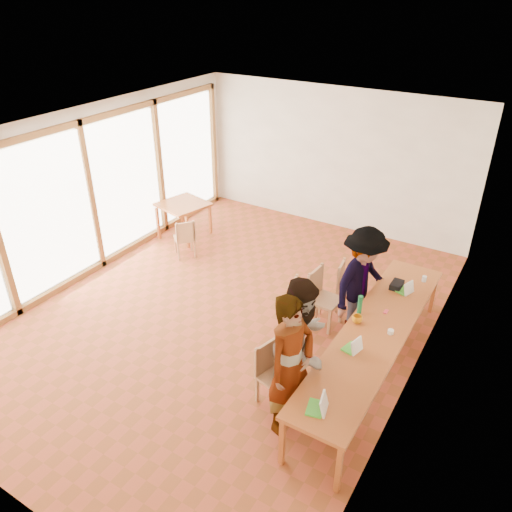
{
  "coord_description": "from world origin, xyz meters",
  "views": [
    {
      "loc": [
        3.91,
        -5.54,
        4.86
      ],
      "look_at": [
        0.41,
        0.19,
        1.1
      ],
      "focal_mm": 35.0,
      "sensor_mm": 36.0,
      "label": 1
    }
  ],
  "objects": [
    {
      "name": "ground",
      "position": [
        0.0,
        0.0,
        0.0
      ],
      "size": [
        8.0,
        8.0,
        0.0
      ],
      "primitive_type": "plane",
      "color": "#A44427",
      "rests_on": "ground"
    },
    {
      "name": "wall_back",
      "position": [
        0.0,
        4.0,
        1.5
      ],
      "size": [
        6.0,
        0.1,
        3.0
      ],
      "primitive_type": "cube",
      "color": "white",
      "rests_on": "ground"
    },
    {
      "name": "wall_right",
      "position": [
        3.0,
        0.0,
        1.5
      ],
      "size": [
        0.1,
        8.0,
        3.0
      ],
      "primitive_type": "cube",
      "color": "white",
      "rests_on": "ground"
    },
    {
      "name": "window_wall",
      "position": [
        -2.96,
        0.0,
        1.5
      ],
      "size": [
        0.1,
        8.0,
        3.0
      ],
      "primitive_type": "cube",
      "color": "white",
      "rests_on": "ground"
    },
    {
      "name": "ceiling",
      "position": [
        0.0,
        0.0,
        3.02
      ],
      "size": [
        6.0,
        8.0,
        0.04
      ],
      "primitive_type": "cube",
      "color": "white",
      "rests_on": "wall_back"
    },
    {
      "name": "communal_table",
      "position": [
        2.5,
        -0.18,
        0.7
      ],
      "size": [
        0.8,
        4.0,
        0.75
      ],
      "color": "#AE5C26",
      "rests_on": "ground"
    },
    {
      "name": "side_table",
      "position": [
        -2.38,
        1.84,
        0.67
      ],
      "size": [
        0.9,
        0.9,
        0.75
      ],
      "rotation": [
        0.0,
        0.0,
        -0.24
      ],
      "color": "#AE5C26",
      "rests_on": "ground"
    },
    {
      "name": "chair_near",
      "position": [
        1.55,
        -1.31,
        0.53
      ],
      "size": [
        0.49,
        0.49,
        0.46
      ],
      "rotation": [
        0.0,
        0.0,
        -0.25
      ],
      "color": "tan",
      "rests_on": "ground"
    },
    {
      "name": "chair_mid",
      "position": [
        1.14,
        0.22,
        0.52
      ],
      "size": [
        0.45,
        0.45,
        0.46
      ],
      "rotation": [
        0.0,
        0.0,
        0.14
      ],
      "color": "tan",
      "rests_on": "ground"
    },
    {
      "name": "chair_far",
      "position": [
        1.37,
        0.54,
        0.58
      ],
      "size": [
        0.47,
        0.47,
        0.51
      ],
      "rotation": [
        0.0,
        0.0,
        -0.07
      ],
      "color": "tan",
      "rests_on": "ground"
    },
    {
      "name": "chair_empty",
      "position": [
        1.56,
        1.1,
        0.52
      ],
      "size": [
        0.45,
        0.45,
        0.45
      ],
      "rotation": [
        0.0,
        0.0,
        0.16
      ],
      "color": "tan",
      "rests_on": "ground"
    },
    {
      "name": "chair_spare",
      "position": [
        -1.77,
        1.1,
        0.49
      ],
      "size": [
        0.53,
        0.53,
        0.43
      ],
      "rotation": [
        0.0,
        0.0,
        2.45
      ],
      "color": "tan",
      "rests_on": "ground"
    },
    {
      "name": "person_near",
      "position": [
        1.95,
        -1.57,
        0.94
      ],
      "size": [
        0.61,
        0.77,
        1.87
      ],
      "primitive_type": "imported",
      "rotation": [
        0.0,
        0.0,
        1.31
      ],
      "color": "gray",
      "rests_on": "ground"
    },
    {
      "name": "person_mid",
      "position": [
        1.9,
        -1.18,
        0.94
      ],
      "size": [
        0.78,
        0.96,
        1.87
      ],
      "primitive_type": "imported",
      "rotation": [
        0.0,
        0.0,
        1.49
      ],
      "color": "gray",
      "rests_on": "ground"
    },
    {
      "name": "person_far",
      "position": [
        1.98,
        0.64,
        0.89
      ],
      "size": [
        0.92,
        1.28,
        1.78
      ],
      "primitive_type": "imported",
      "rotation": [
        0.0,
        0.0,
        1.33
      ],
      "color": "gray",
      "rests_on": "ground"
    },
    {
      "name": "laptop_near",
      "position": [
        2.46,
        -1.85,
        0.81
      ],
      "size": [
        0.27,
        0.29,
        0.21
      ],
      "rotation": [
        0.0,
        0.0,
        0.24
      ],
      "color": "green",
      "rests_on": "communal_table"
    },
    {
      "name": "laptop_mid",
      "position": [
        2.4,
        -0.72,
        0.8
      ],
      "size": [
        0.24,
        0.26,
        0.19
      ],
      "rotation": [
        0.0,
        0.0,
        -0.24
      ],
      "color": "green",
      "rests_on": "communal_table"
    },
    {
      "name": "laptop_far",
      "position": [
        2.57,
        0.94,
        0.8
      ],
      "size": [
        0.25,
        0.27,
        0.19
      ],
      "rotation": [
        0.0,
        0.0,
        -0.33
      ],
      "color": "green",
      "rests_on": "communal_table"
    },
    {
      "name": "yellow_mug",
      "position": [
        2.22,
        -0.15,
        0.8
      ],
      "size": [
        0.18,
        0.18,
        0.11
      ],
      "primitive_type": "imported",
      "rotation": [
        0.0,
        0.0,
        -0.41
      ],
      "color": "orange",
      "rests_on": "communal_table"
    },
    {
      "name": "green_bottle",
      "position": [
        2.16,
        0.08,
        0.89
      ],
      "size": [
        0.07,
        0.07,
        0.28
      ],
      "primitive_type": "cylinder",
      "color": "#146938",
      "rests_on": "communal_table"
    },
    {
      "name": "clear_glass",
      "position": [
        2.72,
        1.39,
        0.8
      ],
      "size": [
        0.07,
        0.07,
        0.09
      ],
      "primitive_type": "cylinder",
      "color": "silver",
      "rests_on": "communal_table"
    },
    {
      "name": "condiment_cup",
      "position": [
        2.69,
        -0.15,
        0.78
      ],
      "size": [
        0.08,
        0.08,
        0.06
      ],
      "primitive_type": "cylinder",
      "color": "white",
      "rests_on": "communal_table"
    },
    {
      "name": "pink_phone",
      "position": [
        2.48,
        0.29,
        0.76
      ],
      "size": [
        0.05,
        0.1,
        0.01
      ],
      "primitive_type": "cube",
      "color": "#E33A4F",
      "rests_on": "communal_table"
    },
    {
      "name": "black_pouch",
      "position": [
        2.41,
        1.0,
        0.8
      ],
      "size": [
        0.16,
        0.26,
        0.09
      ],
      "primitive_type": "cube",
      "color": "black",
      "rests_on": "communal_table"
    }
  ]
}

